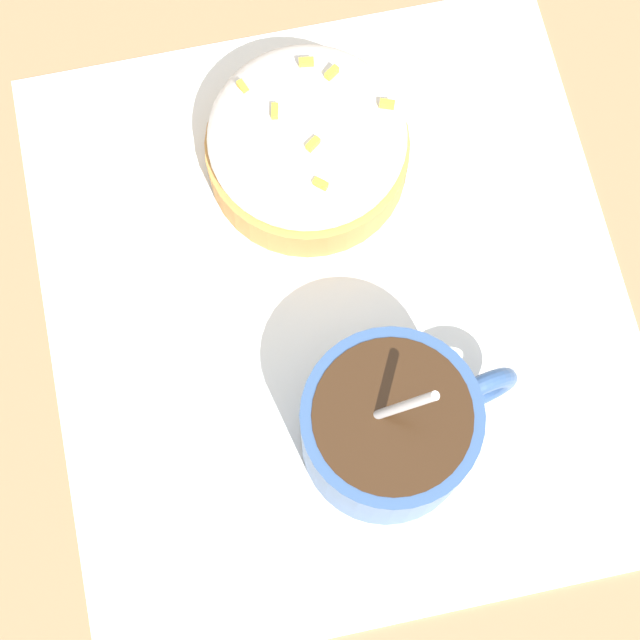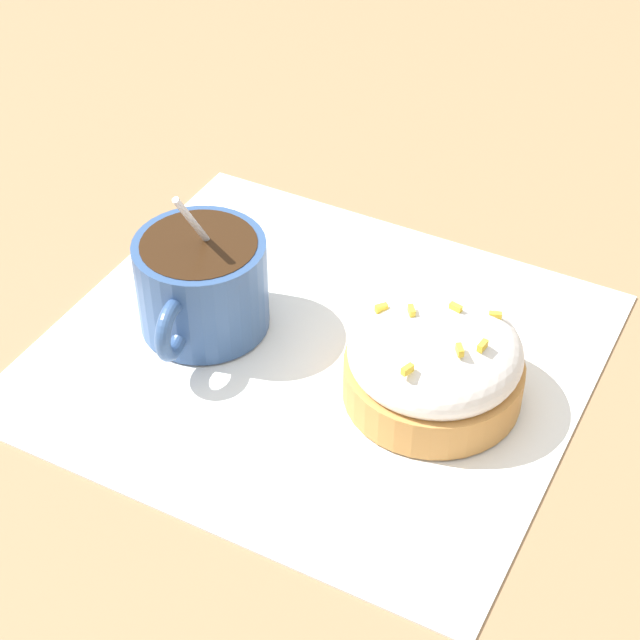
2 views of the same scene
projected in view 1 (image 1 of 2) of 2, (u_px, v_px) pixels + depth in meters
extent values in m
plane|color=#93704C|center=(337.00, 303.00, 0.53)|extent=(3.00, 3.00, 0.00)
cube|color=white|center=(337.00, 302.00, 0.53)|extent=(0.31, 0.29, 0.00)
cylinder|color=#335184|center=(388.00, 429.00, 0.48)|extent=(0.08, 0.08, 0.06)
cylinder|color=#331E0F|center=(392.00, 418.00, 0.45)|extent=(0.07, 0.07, 0.01)
torus|color=#335184|center=(478.00, 391.00, 0.48)|extent=(0.02, 0.04, 0.04)
ellipsoid|color=silver|center=(429.00, 439.00, 0.50)|extent=(0.02, 0.03, 0.01)
cylinder|color=silver|center=(369.00, 417.00, 0.45)|extent=(0.01, 0.05, 0.09)
cylinder|color=#C18442|center=(317.00, 153.00, 0.54)|extent=(0.10, 0.10, 0.02)
ellipsoid|color=white|center=(317.00, 134.00, 0.52)|extent=(0.10, 0.10, 0.04)
cube|color=yellow|center=(308.00, 145.00, 0.49)|extent=(0.01, 0.01, 0.00)
cube|color=yellow|center=(243.00, 88.00, 0.51)|extent=(0.01, 0.01, 0.00)
cube|color=yellow|center=(316.00, 185.00, 0.49)|extent=(0.01, 0.01, 0.00)
cube|color=yellow|center=(306.00, 62.00, 0.50)|extent=(0.00, 0.01, 0.00)
cube|color=yellow|center=(387.00, 104.00, 0.50)|extent=(0.01, 0.01, 0.00)
cube|color=yellow|center=(275.00, 111.00, 0.49)|extent=(0.01, 0.00, 0.00)
cube|color=yellow|center=(332.00, 73.00, 0.50)|extent=(0.01, 0.01, 0.00)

